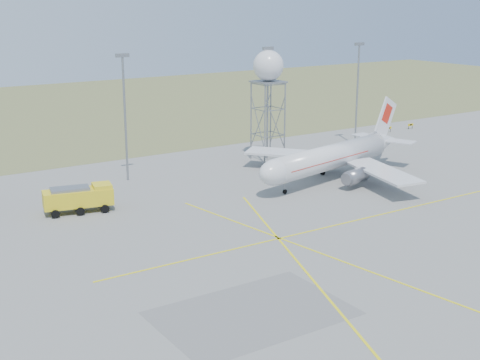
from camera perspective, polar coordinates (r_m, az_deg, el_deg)
grass_strip at (r=182.62m, az=-16.16°, el=5.55°), size 400.00×120.00×0.03m
mast_b at (r=108.60m, az=-9.82°, el=6.16°), size 2.20×0.50×20.50m
mast_c at (r=122.31m, az=2.37°, el=7.36°), size 2.20×0.50×20.50m
mast_d at (r=136.18m, az=10.00°, el=7.95°), size 2.20×0.50×20.50m
taxi_sign_near at (r=152.94m, az=12.57°, el=4.34°), size 1.60×0.17×1.20m
taxi_sign_far at (r=157.96m, az=14.36°, el=4.57°), size 1.60×0.17×1.20m
airliner_main at (r=109.97m, az=7.85°, el=1.92°), size 35.52×33.94×12.16m
radar_tower at (r=121.70m, az=2.41°, el=6.91°), size 5.52×5.52×19.97m
fire_truck at (r=95.32m, az=-13.48°, el=-1.62°), size 9.88×5.36×3.77m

